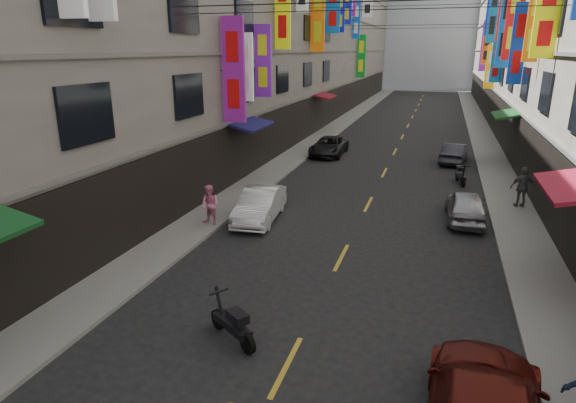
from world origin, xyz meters
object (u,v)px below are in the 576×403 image
Objects in this scene: car_left_mid at (260,205)px; pedestrian_rfar at (523,187)px; pedestrian_lfar at (210,205)px; car_left_far at (329,146)px; scooter_crossing at (233,324)px; scooter_far_right at (460,175)px; car_right_mid at (466,206)px; car_right_far at (454,153)px.

pedestrian_rfar is at bearing 18.54° from car_left_mid.
car_left_far is at bearing 99.10° from pedestrian_lfar.
car_left_mid is (-2.38, 8.09, 0.20)m from scooter_crossing.
car_left_mid is at bearing 55.38° from pedestrian_lfar.
scooter_far_right is 9.26m from car_left_far.
car_right_mid is at bearing 36.15° from pedestrian_lfar.
car_right_mid is (5.49, 10.47, 0.18)m from scooter_crossing.
scooter_crossing and scooter_far_right have the same top height.
car_right_mid is at bearing 80.29° from scooter_far_right.
car_left_mid is 1.07× the size of car_right_mid.
pedestrian_lfar is (-9.36, -9.55, 0.45)m from scooter_far_right.
scooter_crossing is 11.82m from car_right_mid.
car_left_far reaches higher than scooter_far_right.
car_right_mid is at bearing 28.52° from pedestrian_rfar.
scooter_crossing is 1.00× the size of pedestrian_lfar.
car_left_mid reaches higher than scooter_crossing.
scooter_far_right is 0.49× the size of car_right_far.
pedestrian_lfar reaches higher than scooter_crossing.
car_right_mid reaches higher than scooter_far_right.
pedestrian_rfar is (10.30, -8.38, 0.41)m from car_left_far.
pedestrian_lfar is at bearing 19.53° from car_right_mid.
car_left_far is 1.16× the size of car_right_far.
car_left_mid is 11.16m from pedestrian_rfar.
car_right_mid is (8.00, -10.59, 0.03)m from car_left_far.
car_left_mid is at bearing 50.73° from scooter_crossing.
car_left_far is (-0.13, 12.97, -0.05)m from car_left_mid.
pedestrian_rfar is at bearing 112.69° from scooter_far_right.
car_right_far is at bearing 20.56° from scooter_crossing.
pedestrian_lfar reaches higher than car_right_far.
car_right_far is at bearing 72.35° from pedestrian_lfar.
car_left_mid reaches higher than car_left_far.
car_left_mid is 8.22m from car_right_mid.
car_right_mid is at bearing 99.52° from car_right_far.
car_left_far is at bearing -40.92° from scooter_far_right.
car_left_far is 13.29m from pedestrian_rfar.
pedestrian_lfar reaches higher than car_left_mid.
pedestrian_lfar is (-3.91, 6.77, 0.45)m from scooter_crossing.
pedestrian_lfar is 13.11m from pedestrian_rfar.
pedestrian_rfar is at bearing 115.01° from car_right_far.
car_left_mid reaches higher than scooter_far_right.
pedestrian_rfar reaches higher than pedestrian_lfar.
pedestrian_rfar reaches higher than car_right_mid.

